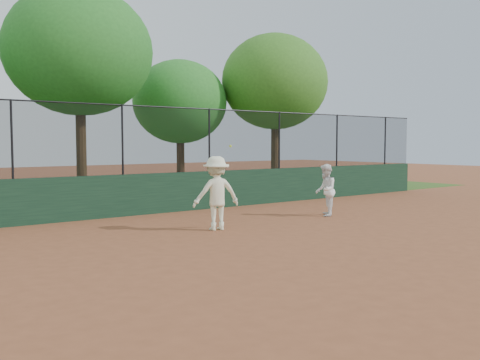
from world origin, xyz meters
TOP-DOWN VIEW (x-y plane):
  - ground at (0.00, 0.00)m, footprint 80.00×80.00m
  - back_wall at (0.00, 6.00)m, footprint 26.00×0.20m
  - grass_strip at (0.00, 12.00)m, footprint 36.00×12.00m
  - player_second at (4.13, 2.48)m, footprint 0.92×0.91m
  - player_main at (0.22, 2.38)m, footprint 1.29×0.94m
  - fence_assembly at (-0.03, 6.00)m, footprint 26.00×0.06m
  - tree_2 at (0.05, 10.53)m, footprint 5.27×4.79m
  - tree_3 at (5.26, 12.29)m, footprint 4.26×3.88m
  - tree_4 at (9.46, 10.72)m, footprint 5.12×4.66m

SIDE VIEW (x-z plane):
  - ground at x=0.00m, z-range 0.00..0.00m
  - grass_strip at x=0.00m, z-range 0.00..0.01m
  - back_wall at x=0.00m, z-range 0.00..1.20m
  - player_second at x=4.13m, z-range 0.00..1.50m
  - player_main at x=0.22m, z-range -0.14..1.93m
  - fence_assembly at x=-0.03m, z-range 1.24..3.24m
  - tree_3 at x=5.26m, z-range 1.03..6.78m
  - tree_4 at x=9.46m, z-range 1.35..8.51m
  - tree_2 at x=0.05m, z-range 1.52..9.15m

